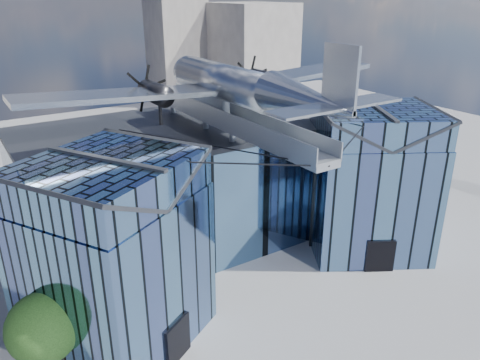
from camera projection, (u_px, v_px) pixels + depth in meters
ground_plane at (254, 277)px, 35.20m from camera, size 120.00×120.00×0.00m
museum at (214, 184)px, 37.63m from camera, size 32.88×24.50×17.60m
bg_towers at (76, 61)px, 71.44m from camera, size 77.00×24.50×26.00m
tree_plaza_w at (43, 328)px, 23.96m from camera, size 4.90×4.90×5.85m
tree_side_e at (374, 131)px, 59.50m from camera, size 3.97×3.97×4.96m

